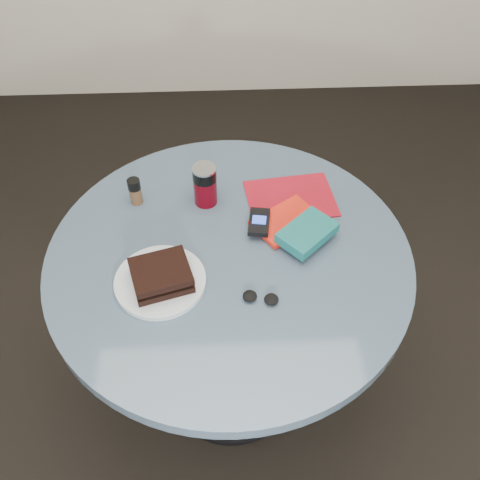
{
  "coord_description": "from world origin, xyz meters",
  "views": [
    {
      "loc": [
        -0.01,
        -0.95,
        1.85
      ],
      "look_at": [
        0.03,
        0.0,
        0.8
      ],
      "focal_mm": 40.0,
      "sensor_mm": 36.0,
      "label": 1
    }
  ],
  "objects_px": {
    "novel": "(307,233)",
    "plate": "(160,281)",
    "red_book": "(286,221)",
    "soda_can": "(205,185)",
    "pepper_grinder": "(135,191)",
    "table": "(230,289)",
    "magazine": "(291,198)",
    "sandwich": "(161,275)",
    "headphones": "(261,298)",
    "mp3_player": "(259,222)"
  },
  "relations": [
    {
      "from": "soda_can",
      "to": "mp3_player",
      "type": "bearing_deg",
      "value": -38.64
    },
    {
      "from": "red_book",
      "to": "headphones",
      "type": "height_order",
      "value": "same"
    },
    {
      "from": "pepper_grinder",
      "to": "novel",
      "type": "relative_size",
      "value": 0.55
    },
    {
      "from": "pepper_grinder",
      "to": "sandwich",
      "type": "bearing_deg",
      "value": -73.55
    },
    {
      "from": "soda_can",
      "to": "red_book",
      "type": "bearing_deg",
      "value": -24.51
    },
    {
      "from": "plate",
      "to": "headphones",
      "type": "xyz_separation_m",
      "value": [
        0.26,
        -0.07,
        0.0
      ]
    },
    {
      "from": "novel",
      "to": "headphones",
      "type": "relative_size",
      "value": 1.6
    },
    {
      "from": "plate",
      "to": "soda_can",
      "type": "xyz_separation_m",
      "value": [
        0.12,
        0.3,
        0.06
      ]
    },
    {
      "from": "table",
      "to": "pepper_grinder",
      "type": "distance_m",
      "value": 0.4
    },
    {
      "from": "red_book",
      "to": "novel",
      "type": "xyz_separation_m",
      "value": [
        0.05,
        -0.07,
        0.02
      ]
    },
    {
      "from": "plate",
      "to": "red_book",
      "type": "height_order",
      "value": "red_book"
    },
    {
      "from": "novel",
      "to": "mp3_player",
      "type": "distance_m",
      "value": 0.14
    },
    {
      "from": "mp3_player",
      "to": "plate",
      "type": "bearing_deg",
      "value": -145.78
    },
    {
      "from": "soda_can",
      "to": "pepper_grinder",
      "type": "bearing_deg",
      "value": 178.36
    },
    {
      "from": "headphones",
      "to": "sandwich",
      "type": "bearing_deg",
      "value": 166.71
    },
    {
      "from": "plate",
      "to": "pepper_grinder",
      "type": "xyz_separation_m",
      "value": [
        -0.09,
        0.31,
        0.04
      ]
    },
    {
      "from": "sandwich",
      "to": "headphones",
      "type": "xyz_separation_m",
      "value": [
        0.25,
        -0.06,
        -0.03
      ]
    },
    {
      "from": "magazine",
      "to": "novel",
      "type": "distance_m",
      "value": 0.18
    },
    {
      "from": "table",
      "to": "mp3_player",
      "type": "bearing_deg",
      "value": 44.43
    },
    {
      "from": "sandwich",
      "to": "novel",
      "type": "distance_m",
      "value": 0.41
    },
    {
      "from": "plate",
      "to": "novel",
      "type": "bearing_deg",
      "value": 18.03
    },
    {
      "from": "red_book",
      "to": "mp3_player",
      "type": "relative_size",
      "value": 1.7
    },
    {
      "from": "red_book",
      "to": "headphones",
      "type": "bearing_deg",
      "value": -143.48
    },
    {
      "from": "novel",
      "to": "soda_can",
      "type": "bearing_deg",
      "value": 105.11
    },
    {
      "from": "table",
      "to": "magazine",
      "type": "xyz_separation_m",
      "value": [
        0.19,
        0.2,
        0.17
      ]
    },
    {
      "from": "novel",
      "to": "plate",
      "type": "bearing_deg",
      "value": 155.12
    },
    {
      "from": "red_book",
      "to": "novel",
      "type": "distance_m",
      "value": 0.09
    },
    {
      "from": "soda_can",
      "to": "novel",
      "type": "distance_m",
      "value": 0.33
    },
    {
      "from": "plate",
      "to": "sandwich",
      "type": "bearing_deg",
      "value": -47.5
    },
    {
      "from": "magazine",
      "to": "red_book",
      "type": "xyz_separation_m",
      "value": [
        -0.02,
        -0.1,
        0.01
      ]
    },
    {
      "from": "magazine",
      "to": "headphones",
      "type": "xyz_separation_m",
      "value": [
        -0.12,
        -0.37,
        0.01
      ]
    },
    {
      "from": "pepper_grinder",
      "to": "novel",
      "type": "xyz_separation_m",
      "value": [
        0.48,
        -0.18,
        -0.01
      ]
    },
    {
      "from": "pepper_grinder",
      "to": "red_book",
      "type": "distance_m",
      "value": 0.45
    },
    {
      "from": "novel",
      "to": "pepper_grinder",
      "type": "bearing_deg",
      "value": 116.74
    },
    {
      "from": "plate",
      "to": "magazine",
      "type": "xyz_separation_m",
      "value": [
        0.37,
        0.3,
        -0.01
      ]
    },
    {
      "from": "red_book",
      "to": "magazine",
      "type": "bearing_deg",
      "value": 41.99
    },
    {
      "from": "pepper_grinder",
      "to": "magazine",
      "type": "distance_m",
      "value": 0.46
    },
    {
      "from": "red_book",
      "to": "mp3_player",
      "type": "distance_m",
      "value": 0.08
    },
    {
      "from": "magazine",
      "to": "headphones",
      "type": "distance_m",
      "value": 0.39
    },
    {
      "from": "magazine",
      "to": "table",
      "type": "bearing_deg",
      "value": -139.81
    },
    {
      "from": "sandwich",
      "to": "headphones",
      "type": "height_order",
      "value": "sandwich"
    },
    {
      "from": "magazine",
      "to": "headphones",
      "type": "height_order",
      "value": "headphones"
    },
    {
      "from": "plate",
      "to": "pepper_grinder",
      "type": "bearing_deg",
      "value": 105.73
    },
    {
      "from": "pepper_grinder",
      "to": "mp3_player",
      "type": "height_order",
      "value": "pepper_grinder"
    },
    {
      "from": "headphones",
      "to": "red_book",
      "type": "bearing_deg",
      "value": 70.95
    },
    {
      "from": "mp3_player",
      "to": "sandwich",
      "type": "bearing_deg",
      "value": -144.17
    },
    {
      "from": "red_book",
      "to": "headphones",
      "type": "distance_m",
      "value": 0.28
    },
    {
      "from": "table",
      "to": "sandwich",
      "type": "bearing_deg",
      "value": -149.34
    },
    {
      "from": "pepper_grinder",
      "to": "magazine",
      "type": "xyz_separation_m",
      "value": [
        0.46,
        -0.01,
        -0.04
      ]
    },
    {
      "from": "novel",
      "to": "sandwich",
      "type": "bearing_deg",
      "value": 156.29
    }
  ]
}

